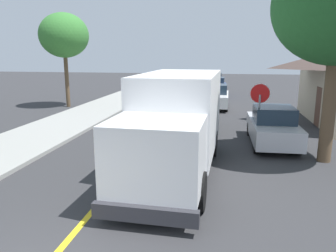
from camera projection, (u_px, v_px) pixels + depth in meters
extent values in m
cube|color=gold|center=(152.00, 141.00, 14.74)|extent=(0.16, 56.00, 0.01)
cube|color=white|center=(180.00, 112.00, 11.21)|extent=(2.56, 5.08, 2.60)
cube|color=white|center=(156.00, 154.00, 7.97)|extent=(2.34, 2.07, 1.70)
cube|color=#1E2D3D|center=(146.00, 150.00, 7.02)|extent=(2.04, 0.15, 0.75)
cube|color=#2D2D33|center=(145.00, 214.00, 7.16)|extent=(2.41, 0.28, 0.36)
cylinder|color=black|center=(199.00, 191.00, 8.15)|extent=(0.33, 1.01, 1.00)
cylinder|color=black|center=(119.00, 185.00, 8.57)|extent=(0.33, 1.01, 1.00)
cylinder|color=black|center=(213.00, 143.00, 12.50)|extent=(0.33, 1.01, 1.00)
cylinder|color=black|center=(159.00, 140.00, 12.92)|extent=(0.33, 1.01, 1.00)
cube|color=#4C564C|center=(196.00, 117.00, 16.93)|extent=(2.00, 4.48, 0.76)
cube|color=#1E2D3D|center=(197.00, 103.00, 16.93)|extent=(1.66, 1.87, 0.64)
cylinder|color=black|center=(212.00, 129.00, 15.54)|extent=(0.25, 0.65, 0.64)
cylinder|color=black|center=(178.00, 129.00, 15.74)|extent=(0.25, 0.65, 0.64)
cylinder|color=black|center=(212.00, 118.00, 18.27)|extent=(0.25, 0.65, 0.64)
cylinder|color=black|center=(183.00, 117.00, 18.47)|extent=(0.25, 0.65, 0.64)
cube|color=silver|center=(215.00, 99.00, 23.46)|extent=(1.84, 4.41, 0.76)
cube|color=#1E2D3D|center=(216.00, 89.00, 23.45)|extent=(1.60, 1.81, 0.64)
cylinder|color=black|center=(226.00, 107.00, 22.04)|extent=(0.23, 0.64, 0.64)
cylinder|color=black|center=(203.00, 106.00, 22.32)|extent=(0.23, 0.64, 0.64)
cylinder|color=black|center=(227.00, 101.00, 24.75)|extent=(0.23, 0.64, 0.64)
cylinder|color=black|center=(206.00, 101.00, 25.02)|extent=(0.23, 0.64, 0.64)
cube|color=#2D4793|center=(215.00, 89.00, 30.36)|extent=(1.94, 4.45, 0.76)
cube|color=#1E2D3D|center=(216.00, 81.00, 30.35)|extent=(1.64, 1.85, 0.64)
cylinder|color=black|center=(223.00, 94.00, 28.93)|extent=(0.24, 0.65, 0.64)
cylinder|color=black|center=(205.00, 94.00, 29.24)|extent=(0.24, 0.65, 0.64)
cylinder|color=black|center=(224.00, 91.00, 31.62)|extent=(0.24, 0.65, 0.64)
cylinder|color=black|center=(208.00, 90.00, 31.93)|extent=(0.24, 0.65, 0.64)
cube|color=#B7B7BC|center=(214.00, 82.00, 36.96)|extent=(1.98, 4.47, 0.76)
cube|color=#1E2D3D|center=(215.00, 76.00, 36.96)|extent=(1.66, 1.87, 0.64)
cylinder|color=black|center=(221.00, 86.00, 35.53)|extent=(0.25, 0.65, 0.64)
cylinder|color=black|center=(206.00, 86.00, 35.86)|extent=(0.25, 0.65, 0.64)
cylinder|color=black|center=(222.00, 84.00, 38.22)|extent=(0.25, 0.65, 0.64)
cylinder|color=black|center=(208.00, 84.00, 38.54)|extent=(0.25, 0.65, 0.64)
cube|color=#B7B7BC|center=(272.00, 130.00, 14.07)|extent=(1.89, 4.44, 0.76)
cube|color=#1E2D3D|center=(274.00, 114.00, 13.77)|extent=(1.62, 1.83, 0.64)
cylinder|color=black|center=(250.00, 129.00, 15.62)|extent=(0.23, 0.64, 0.64)
cylinder|color=black|center=(284.00, 130.00, 15.39)|extent=(0.23, 0.64, 0.64)
cylinder|color=black|center=(256.00, 145.00, 12.90)|extent=(0.23, 0.64, 0.64)
cylinder|color=black|center=(298.00, 147.00, 12.67)|extent=(0.23, 0.64, 0.64)
cylinder|color=gray|center=(258.00, 121.00, 13.55)|extent=(0.08, 0.08, 2.20)
cylinder|color=red|center=(260.00, 93.00, 13.33)|extent=(0.76, 0.03, 0.76)
cylinder|color=white|center=(260.00, 93.00, 13.35)|extent=(0.80, 0.02, 0.80)
cube|color=brown|center=(319.00, 107.00, 17.55)|extent=(0.10, 1.00, 2.10)
cylinder|color=brown|center=(328.00, 113.00, 11.62)|extent=(0.47, 0.47, 3.53)
cylinder|color=brown|center=(67.00, 82.00, 23.80)|extent=(0.28, 0.28, 3.61)
ellipsoid|color=#387A33|center=(64.00, 35.00, 23.09)|extent=(3.44, 3.44, 3.10)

